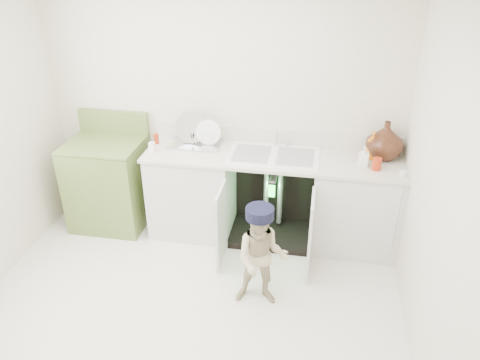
% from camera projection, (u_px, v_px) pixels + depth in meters
% --- Properties ---
extents(ground, '(3.50, 3.50, 0.00)m').
position_uv_depth(ground, '(186.00, 311.00, 3.84)').
color(ground, beige).
rests_on(ground, ground).
extents(room_shell, '(6.00, 5.50, 1.26)m').
position_uv_depth(room_shell, '(177.00, 177.00, 3.25)').
color(room_shell, '#EFE3CD').
rests_on(room_shell, ground).
extents(counter_run, '(2.44, 1.02, 1.25)m').
position_uv_depth(counter_run, '(276.00, 194.00, 4.57)').
color(counter_run, silver).
rests_on(counter_run, ground).
extents(avocado_stove, '(0.74, 0.65, 1.14)m').
position_uv_depth(avocado_stove, '(109.00, 182.00, 4.82)').
color(avocado_stove, olive).
rests_on(avocado_stove, ground).
extents(repair_worker, '(0.46, 0.81, 0.91)m').
position_uv_depth(repair_worker, '(262.00, 257.00, 3.74)').
color(repair_worker, beige).
rests_on(repair_worker, ground).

